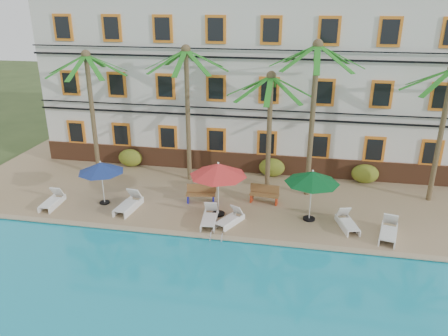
% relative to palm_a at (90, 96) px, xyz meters
% --- Properties ---
extents(ground, '(100.00, 100.00, 0.00)m').
position_rel_palm_a_xyz_m(ground, '(8.24, -5.00, -4.95)').
color(ground, '#384C23').
rests_on(ground, ground).
extents(pool_deck, '(30.00, 12.00, 0.25)m').
position_rel_palm_a_xyz_m(pool_deck, '(8.24, -0.00, -4.83)').
color(pool_deck, tan).
rests_on(pool_deck, ground).
extents(pool_coping, '(30.00, 0.35, 0.06)m').
position_rel_palm_a_xyz_m(pool_coping, '(8.24, -5.90, -4.67)').
color(pool_coping, tan).
rests_on(pool_coping, pool_deck).
extents(hotel_building, '(25.40, 6.44, 10.22)m').
position_rel_palm_a_xyz_m(hotel_building, '(8.24, 4.98, 0.42)').
color(hotel_building, silver).
rests_on(hotel_building, pool_deck).
extents(palm_a, '(4.52, 4.52, 7.22)m').
position_rel_palm_a_xyz_m(palm_a, '(0.00, 0.00, 0.00)').
color(palm_a, brown).
rests_on(palm_a, pool_deck).
extents(palm_b, '(4.52, 4.52, 7.56)m').
position_rel_palm_a_xyz_m(palm_b, '(5.50, 0.28, 0.20)').
color(palm_b, brown).
rests_on(palm_b, pool_deck).
extents(palm_c, '(4.52, 4.52, 6.40)m').
position_rel_palm_a_xyz_m(palm_c, '(10.01, -0.11, -0.48)').
color(palm_c, brown).
rests_on(palm_c, pool_deck).
extents(palm_d, '(4.52, 4.52, 8.02)m').
position_rel_palm_a_xyz_m(palm_d, '(12.18, -0.56, 0.46)').
color(palm_d, brown).
rests_on(palm_d, pool_deck).
extents(palm_e, '(4.52, 4.52, 6.99)m').
position_rel_palm_a_xyz_m(palm_e, '(18.43, -0.09, -0.13)').
color(palm_e, brown).
rests_on(palm_e, pool_deck).
extents(shrub_left, '(1.50, 0.90, 1.10)m').
position_rel_palm_a_xyz_m(shrub_left, '(1.36, 1.60, -4.15)').
color(shrub_left, '#225E1B').
rests_on(shrub_left, pool_deck).
extents(shrub_mid, '(1.50, 0.90, 1.10)m').
position_rel_palm_a_xyz_m(shrub_mid, '(10.11, 1.60, -4.15)').
color(shrub_mid, '#225E1B').
rests_on(shrub_mid, pool_deck).
extents(shrub_right, '(1.50, 0.90, 1.10)m').
position_rel_palm_a_xyz_m(shrub_right, '(15.37, 1.60, -4.15)').
color(shrub_right, '#225E1B').
rests_on(shrub_right, pool_deck).
extents(umbrella_blue, '(2.30, 2.30, 2.30)m').
position_rel_palm_a_xyz_m(umbrella_blue, '(2.02, -3.59, -2.74)').
color(umbrella_blue, black).
rests_on(umbrella_blue, pool_deck).
extents(umbrella_red, '(2.73, 2.73, 2.73)m').
position_rel_palm_a_xyz_m(umbrella_red, '(8.00, -3.75, -2.37)').
color(umbrella_red, black).
rests_on(umbrella_red, pool_deck).
extents(umbrella_green, '(2.54, 2.54, 2.54)m').
position_rel_palm_a_xyz_m(umbrella_green, '(12.33, -3.44, -2.53)').
color(umbrella_green, black).
rests_on(umbrella_green, pool_deck).
extents(lounger_a, '(0.70, 1.76, 0.82)m').
position_rel_palm_a_xyz_m(lounger_a, '(-0.43, -4.34, -4.43)').
color(lounger_a, white).
rests_on(lounger_a, pool_deck).
extents(lounger_b, '(0.91, 2.01, 0.92)m').
position_rel_palm_a_xyz_m(lounger_b, '(3.52, -4.02, -4.40)').
color(lounger_b, white).
rests_on(lounger_b, pool_deck).
extents(lounger_c, '(0.82, 1.88, 0.86)m').
position_rel_palm_a_xyz_m(lounger_c, '(7.76, -4.62, -4.42)').
color(lounger_c, white).
rests_on(lounger_c, pool_deck).
extents(lounger_d, '(1.26, 1.73, 0.78)m').
position_rel_palm_a_xyz_m(lounger_d, '(8.72, -4.53, -4.45)').
color(lounger_d, white).
rests_on(lounger_d, pool_deck).
extents(lounger_e, '(1.06, 1.82, 0.81)m').
position_rel_palm_a_xyz_m(lounger_e, '(14.03, -3.89, -4.44)').
color(lounger_e, white).
rests_on(lounger_e, pool_deck).
extents(lounger_f, '(1.09, 2.03, 0.91)m').
position_rel_palm_a_xyz_m(lounger_f, '(15.76, -4.43, -4.41)').
color(lounger_f, white).
rests_on(lounger_f, pool_deck).
extents(bench_left, '(1.56, 0.74, 0.93)m').
position_rel_palm_a_xyz_m(bench_left, '(6.82, -2.48, -4.23)').
color(bench_left, olive).
rests_on(bench_left, pool_deck).
extents(bench_right, '(1.54, 0.62, 0.93)m').
position_rel_palm_a_xyz_m(bench_right, '(10.05, -1.94, -4.23)').
color(bench_right, olive).
rests_on(bench_right, pool_deck).
extents(pool_ladder, '(0.54, 0.74, 0.74)m').
position_rel_palm_a_xyz_m(pool_ladder, '(8.40, -6.00, -4.70)').
color(pool_ladder, silver).
rests_on(pool_ladder, ground).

